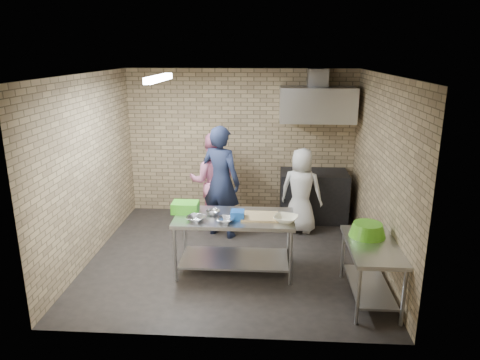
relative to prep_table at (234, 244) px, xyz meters
name	(u,v)px	position (x,y,z in m)	size (l,w,h in m)	color
floor	(233,256)	(-0.06, 0.44, -0.41)	(4.20, 4.20, 0.00)	black
ceiling	(232,74)	(-0.06, 0.44, 2.29)	(4.20, 4.20, 0.00)	black
back_wall	(241,143)	(-0.06, 2.44, 0.94)	(4.20, 0.06, 2.70)	tan
front_wall	(216,222)	(-0.06, -1.56, 0.94)	(4.20, 0.06, 2.70)	tan
left_wall	(89,168)	(-2.16, 0.44, 0.94)	(0.06, 4.00, 2.70)	tan
right_wall	(381,173)	(2.04, 0.44, 0.94)	(0.06, 4.00, 2.70)	tan
prep_table	(234,244)	(0.00, 0.00, 0.00)	(1.64, 0.82, 0.82)	#ACAFB3
side_counter	(370,272)	(1.74, -0.66, -0.03)	(0.60, 1.20, 0.75)	silver
stove	(313,196)	(1.29, 2.09, 0.04)	(1.20, 0.70, 0.90)	black
range_hood	(317,105)	(1.29, 2.14, 1.69)	(1.30, 0.60, 0.60)	silver
hood_duct	(318,78)	(1.29, 2.29, 2.14)	(0.35, 0.30, 0.30)	#A5A8AD
wall_shelf	(333,114)	(1.59, 2.33, 1.51)	(0.80, 0.20, 0.04)	#3F2B19
fluorescent_fixture	(159,78)	(-1.06, 0.44, 2.23)	(0.10, 1.25, 0.08)	white
green_crate	(185,207)	(-0.70, 0.12, 0.48)	(0.36, 0.27, 0.15)	green
blue_tub	(237,215)	(0.05, -0.10, 0.47)	(0.18, 0.18, 0.12)	#1750AF
cutting_board	(260,216)	(0.35, -0.02, 0.42)	(0.50, 0.38, 0.03)	#D3BC7A
mixing_bowl_a	(196,219)	(-0.50, -0.20, 0.44)	(0.26, 0.26, 0.06)	#B5B7BC
mixing_bowl_b	(213,212)	(-0.30, 0.05, 0.44)	(0.19, 0.19, 0.06)	#A8AAAF
mixing_bowl_c	(226,220)	(-0.10, -0.22, 0.44)	(0.24, 0.24, 0.06)	#AEB2B5
ceramic_bowl	(286,219)	(0.70, -0.15, 0.45)	(0.31, 0.31, 0.08)	beige
green_basin	(367,230)	(1.72, -0.41, 0.43)	(0.46, 0.46, 0.17)	#59C626
bottle_red	(319,107)	(1.34, 2.33, 1.62)	(0.07, 0.07, 0.18)	#B22619
man_navy	(221,182)	(-0.32, 1.25, 0.52)	(0.68, 0.45, 1.87)	black
woman_pink	(213,181)	(-0.50, 1.59, 0.43)	(0.81, 0.63, 1.68)	#CB6B91
woman_white	(301,191)	(1.02, 1.52, 0.32)	(0.71, 0.46, 1.46)	white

